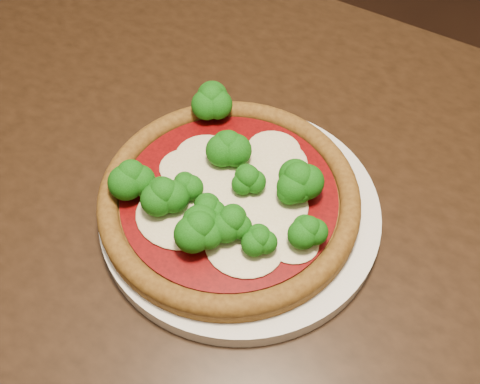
% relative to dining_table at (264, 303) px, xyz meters
% --- Properties ---
extents(floor, '(4.00, 4.00, 0.00)m').
position_rel_dining_table_xyz_m(floor, '(-0.17, 0.19, -0.66)').
color(floor, black).
rests_on(floor, ground).
extents(dining_table, '(1.35, 1.12, 0.75)m').
position_rel_dining_table_xyz_m(dining_table, '(0.00, 0.00, 0.00)').
color(dining_table, black).
rests_on(dining_table, floor).
extents(plate, '(0.29, 0.29, 0.02)m').
position_rel_dining_table_xyz_m(plate, '(-0.04, 0.04, 0.10)').
color(plate, silver).
rests_on(plate, dining_table).
extents(pizza, '(0.26, 0.26, 0.06)m').
position_rel_dining_table_xyz_m(pizza, '(-0.06, 0.04, 0.13)').
color(pizza, brown).
rests_on(pizza, plate).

